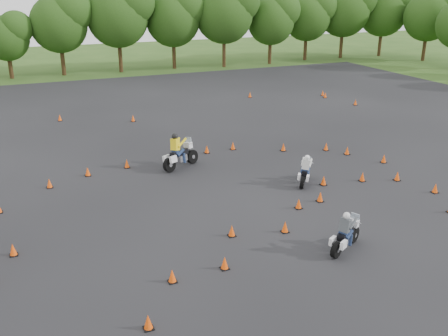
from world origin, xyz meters
TOP-DOWN VIEW (x-y plane):
  - ground at (0.00, 0.00)m, footprint 140.00×140.00m
  - asphalt_pad at (0.00, 6.00)m, footprint 62.00×62.00m
  - treeline at (2.83, 35.80)m, footprint 87.03×31.97m
  - traffic_cones at (-0.49, 5.45)m, footprint 36.36×32.72m
  - rider_grey at (2.00, -2.93)m, footprint 2.14×1.57m
  - rider_yellow at (-0.83, 7.93)m, footprint 2.58×1.85m
  - rider_white at (4.07, 3.43)m, footprint 1.72×1.96m

SIDE VIEW (x-z plane):
  - ground at x=0.00m, z-range 0.00..0.00m
  - asphalt_pad at x=0.00m, z-range 0.01..0.01m
  - traffic_cones at x=-0.49m, z-range 0.01..0.46m
  - rider_white at x=4.07m, z-range 0.00..1.55m
  - rider_grey at x=2.00m, z-range 0.00..1.62m
  - rider_yellow at x=-0.83m, z-range 0.00..1.94m
  - treeline at x=2.83m, z-range -0.63..10.02m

